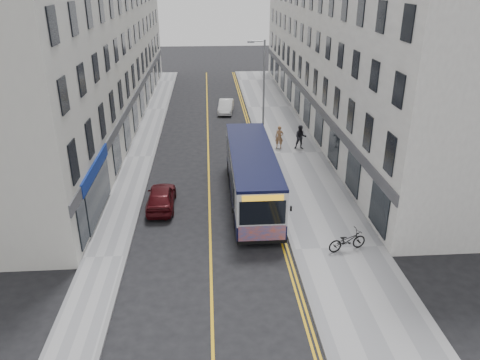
{
  "coord_description": "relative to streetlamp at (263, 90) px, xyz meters",
  "views": [
    {
      "loc": [
        0.07,
        -20.24,
        12.25
      ],
      "look_at": [
        1.77,
        3.88,
        1.6
      ],
      "focal_mm": 35.0,
      "sensor_mm": 36.0,
      "label": 1
    }
  ],
  "objects": [
    {
      "name": "kerb_east",
      "position": [
        -0.17,
        -2.0,
        -4.32
      ],
      "size": [
        0.18,
        64.0,
        0.13
      ],
      "primitive_type": "cube",
      "color": "slate",
      "rests_on": "ground"
    },
    {
      "name": "terrace_east",
      "position": [
        7.33,
        7.0,
        2.12
      ],
      "size": [
        6.0,
        46.0,
        13.0
      ],
      "primitive_type": "cube",
      "color": "white",
      "rests_on": "ground"
    },
    {
      "name": "pavement_east",
      "position": [
        2.08,
        -2.0,
        -4.32
      ],
      "size": [
        4.5,
        64.0,
        0.12
      ],
      "primitive_type": "cube",
      "color": "gray",
      "rests_on": "ground"
    },
    {
      "name": "city_bus",
      "position": [
        -1.68,
        -9.55,
        -2.68
      ],
      "size": [
        2.51,
        10.75,
        3.12
      ],
      "color": "black",
      "rests_on": "ground"
    },
    {
      "name": "road_centre_line",
      "position": [
        -4.17,
        -2.0,
        -4.38
      ],
      "size": [
        0.12,
        64.0,
        0.01
      ],
      "primitive_type": "cube",
      "color": "gold",
      "rests_on": "ground"
    },
    {
      "name": "car_white",
      "position": [
        -2.37,
        9.8,
        -3.78
      ],
      "size": [
        1.73,
        3.82,
        1.21
      ],
      "primitive_type": "imported",
      "rotation": [
        0.0,
        0.0,
        -0.12
      ],
      "color": "white",
      "rests_on": "ground"
    },
    {
      "name": "pedestrian_far",
      "position": [
        2.8,
        -1.19,
        -3.35
      ],
      "size": [
        0.95,
        0.78,
        1.82
      ],
      "primitive_type": "imported",
      "rotation": [
        0.0,
        0.0,
        -0.1
      ],
      "color": "black",
      "rests_on": "pavement_east"
    },
    {
      "name": "pavement_west",
      "position": [
        -9.17,
        -2.0,
        -4.32
      ],
      "size": [
        2.0,
        64.0,
        0.12
      ],
      "primitive_type": "cube",
      "color": "gray",
      "rests_on": "ground"
    },
    {
      "name": "road_dbl_yellow_outer",
      "position": [
        -0.42,
        -2.0,
        -4.38
      ],
      "size": [
        0.1,
        64.0,
        0.01
      ],
      "primitive_type": "cube",
      "color": "gold",
      "rests_on": "ground"
    },
    {
      "name": "streetlamp",
      "position": [
        0.0,
        0.0,
        0.0
      ],
      "size": [
        1.32,
        0.18,
        8.0
      ],
      "color": "gray",
      "rests_on": "ground"
    },
    {
      "name": "road_dbl_yellow_inner",
      "position": [
        -0.62,
        -2.0,
        -4.38
      ],
      "size": [
        0.1,
        64.0,
        0.01
      ],
      "primitive_type": "cube",
      "color": "gold",
      "rests_on": "ground"
    },
    {
      "name": "ground",
      "position": [
        -4.17,
        -14.0,
        -4.38
      ],
      "size": [
        140.0,
        140.0,
        0.0
      ],
      "primitive_type": "plane",
      "color": "black",
      "rests_on": "ground"
    },
    {
      "name": "bicycle",
      "position": [
        2.35,
        -15.44,
        -3.75
      ],
      "size": [
        2.07,
        1.18,
        1.03
      ],
      "primitive_type": "imported",
      "rotation": [
        0.0,
        0.0,
        1.84
      ],
      "color": "black",
      "rests_on": "pavement_east"
    },
    {
      "name": "pedestrian_near",
      "position": [
        1.23,
        -0.89,
        -3.4
      ],
      "size": [
        0.71,
        0.56,
        1.71
      ],
      "primitive_type": "imported",
      "rotation": [
        0.0,
        0.0,
        -0.26
      ],
      "color": "#966844",
      "rests_on": "pavement_east"
    },
    {
      "name": "kerb_west",
      "position": [
        -8.17,
        -2.0,
        -4.32
      ],
      "size": [
        0.18,
        64.0,
        0.13
      ],
      "primitive_type": "cube",
      "color": "slate",
      "rests_on": "ground"
    },
    {
      "name": "terrace_west",
      "position": [
        -13.17,
        7.0,
        2.12
      ],
      "size": [
        6.0,
        46.0,
        13.0
      ],
      "primitive_type": "cube",
      "color": "beige",
      "rests_on": "ground"
    },
    {
      "name": "car_maroon",
      "position": [
        -6.9,
        -10.06,
        -3.72
      ],
      "size": [
        1.56,
        3.88,
        1.32
      ],
      "primitive_type": "imported",
      "rotation": [
        0.0,
        0.0,
        3.14
      ],
      "color": "#430B0F",
      "rests_on": "ground"
    }
  ]
}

